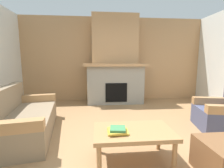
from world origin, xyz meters
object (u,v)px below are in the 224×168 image
(fireplace, at_px, (115,66))
(couch, at_px, (23,119))
(coffee_table, at_px, (133,134))
(armchair, at_px, (222,114))

(fireplace, relative_size, couch, 1.41)
(couch, height_order, coffee_table, couch)
(fireplace, bearing_deg, armchair, -51.13)
(coffee_table, bearing_deg, couch, 152.56)
(coffee_table, bearing_deg, fireplace, 88.16)
(coffee_table, bearing_deg, armchair, 23.31)
(fireplace, height_order, armchair, fireplace)
(armchair, relative_size, coffee_table, 0.91)
(fireplace, relative_size, armchair, 2.97)
(armchair, distance_m, coffee_table, 2.08)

